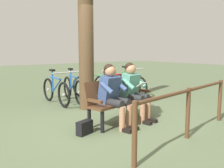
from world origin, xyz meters
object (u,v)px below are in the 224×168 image
object	(u,v)px
bicycle_blue	(129,84)
bicycle_red	(116,86)
tree_trunk	(86,25)
litter_bin	(110,87)
person_companion	(113,92)
bicycle_black	(73,89)
bicycle_green	(56,91)
bench	(118,97)
bicycle_silver	(95,87)
person_reading	(134,88)
handbag	(85,128)

from	to	relation	value
bicycle_blue	bicycle_red	bearing A→B (deg)	-90.68
tree_trunk	litter_bin	world-z (taller)	tree_trunk
tree_trunk	bicycle_red	distance (m)	2.41
bicycle_blue	person_companion	bearing A→B (deg)	-46.40
person_companion	bicycle_red	world-z (taller)	person_companion
bicycle_black	bicycle_green	world-z (taller)	same
litter_bin	bicycle_blue	world-z (taller)	bicycle_blue
bicycle_red	tree_trunk	bearing A→B (deg)	-85.92
litter_bin	bicycle_red	distance (m)	0.88
bench	tree_trunk	distance (m)	2.04
bench	bicycle_silver	bearing A→B (deg)	-123.11
bicycle_green	person_companion	bearing A→B (deg)	1.75
person_companion	bicycle_green	xyz separation A→B (m)	(0.05, -2.51, -0.30)
tree_trunk	litter_bin	size ratio (longest dim) A/B	4.70
person_reading	tree_trunk	xyz separation A→B (m)	(0.28, -1.42, 1.39)
person_companion	handbag	xyz separation A→B (m)	(0.67, 0.05, -0.54)
person_companion	bicycle_red	size ratio (longest dim) A/B	0.76
person_reading	handbag	size ratio (longest dim) A/B	4.00
bicycle_red	bicycle_silver	size ratio (longest dim) A/B	1.01
person_reading	tree_trunk	bearing A→B (deg)	-89.92
bicycle_silver	bench	bearing A→B (deg)	-45.72
person_reading	handbag	bearing A→B (deg)	-3.65
bench	person_companion	world-z (taller)	person_companion
person_reading	person_companion	bearing A→B (deg)	-0.05
person_reading	litter_bin	size ratio (longest dim) A/B	1.37
handbag	bicycle_blue	distance (m)	3.87
handbag	bicycle_red	world-z (taller)	bicycle_red
person_companion	bicycle_silver	world-z (taller)	person_companion
bicycle_silver	bicycle_red	bearing A→B (deg)	52.92
bench	bicycle_green	bearing A→B (deg)	-92.71
person_reading	bicycle_green	xyz separation A→B (m)	(0.68, -2.39, -0.31)
bench	person_reading	distance (m)	0.39
bicycle_silver	bicycle_blue	bearing A→B (deg)	58.48
bicycle_green	bicycle_red	bearing A→B (deg)	84.54
bicycle_green	tree_trunk	bearing A→B (deg)	22.96
person_reading	bicycle_black	xyz separation A→B (m)	(0.12, -2.45, -0.31)
person_reading	litter_bin	xyz separation A→B (m)	(-0.57, -1.62, -0.23)
person_companion	litter_bin	xyz separation A→B (m)	(-1.20, -1.74, -0.23)
bench	bicycle_silver	xyz separation A→B (m)	(-0.91, -2.25, -0.15)
bench	litter_bin	distance (m)	1.77
person_companion	litter_bin	bearing A→B (deg)	-135.75
bicycle_blue	bicycle_black	distance (m)	1.90
bicycle_black	bench	bearing A→B (deg)	3.90
handbag	litter_bin	distance (m)	2.61
person_companion	person_reading	bearing A→B (deg)	179.95
litter_bin	tree_trunk	bearing A→B (deg)	12.73
tree_trunk	bicycle_black	distance (m)	1.99
tree_trunk	bench	bearing A→B (deg)	87.32
person_reading	person_companion	distance (m)	0.64
person_companion	bicycle_blue	xyz separation A→B (m)	(-2.39, -2.30, -0.30)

